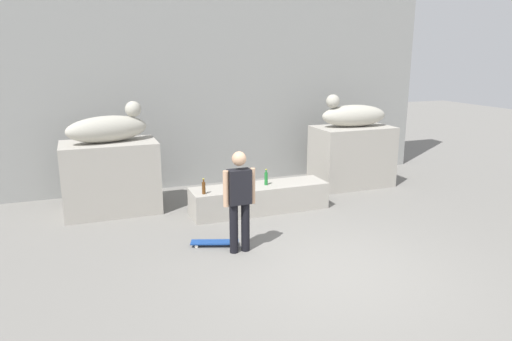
{
  "coord_description": "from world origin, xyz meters",
  "views": [
    {
      "loc": [
        -3.33,
        -5.56,
        3.16
      ],
      "look_at": [
        -0.41,
        2.11,
        1.1
      ],
      "focal_mm": 33.03,
      "sensor_mm": 36.0,
      "label": 1
    }
  ],
  "objects_px": {
    "statue_reclining_right": "(352,115)",
    "bottle_brown": "(204,188)",
    "statue_reclining_left": "(109,128)",
    "bottle_green": "(266,178)",
    "skateboard": "(215,242)",
    "skater": "(239,197)"
  },
  "relations": [
    {
      "from": "statue_reclining_left",
      "to": "skateboard",
      "type": "xyz_separation_m",
      "value": [
        1.41,
        -2.48,
        -1.66
      ]
    },
    {
      "from": "skater",
      "to": "skateboard",
      "type": "bearing_deg",
      "value": -49.56
    },
    {
      "from": "statue_reclining_left",
      "to": "skater",
      "type": "xyz_separation_m",
      "value": [
        1.74,
        -2.83,
        -0.8
      ]
    },
    {
      "from": "bottle_green",
      "to": "skateboard",
      "type": "bearing_deg",
      "value": -136.67
    },
    {
      "from": "skater",
      "to": "bottle_green",
      "type": "xyz_separation_m",
      "value": [
        1.18,
        1.77,
        -0.24
      ]
    },
    {
      "from": "statue_reclining_left",
      "to": "statue_reclining_right",
      "type": "height_order",
      "value": "same"
    },
    {
      "from": "statue_reclining_left",
      "to": "skateboard",
      "type": "bearing_deg",
      "value": -74.16
    },
    {
      "from": "skateboard",
      "to": "skater",
      "type": "bearing_deg",
      "value": 152.16
    },
    {
      "from": "skater",
      "to": "bottle_brown",
      "type": "relative_size",
      "value": 5.47
    },
    {
      "from": "skater",
      "to": "bottle_green",
      "type": "bearing_deg",
      "value": -125.47
    },
    {
      "from": "bottle_brown",
      "to": "skater",
      "type": "bearing_deg",
      "value": -83.91
    },
    {
      "from": "bottle_green",
      "to": "bottle_brown",
      "type": "relative_size",
      "value": 1.08
    },
    {
      "from": "statue_reclining_right",
      "to": "bottle_green",
      "type": "distance_m",
      "value": 3.02
    },
    {
      "from": "statue_reclining_left",
      "to": "skater",
      "type": "distance_m",
      "value": 3.42
    },
    {
      "from": "statue_reclining_left",
      "to": "bottle_green",
      "type": "xyz_separation_m",
      "value": [
        2.91,
        -1.06,
        -1.04
      ]
    },
    {
      "from": "skateboard",
      "to": "bottle_brown",
      "type": "xyz_separation_m",
      "value": [
        0.15,
        1.25,
        0.6
      ]
    },
    {
      "from": "skater",
      "to": "bottle_green",
      "type": "relative_size",
      "value": 5.07
    },
    {
      "from": "statue_reclining_left",
      "to": "skateboard",
      "type": "distance_m",
      "value": 3.3
    },
    {
      "from": "statue_reclining_right",
      "to": "bottle_brown",
      "type": "xyz_separation_m",
      "value": [
        -3.98,
        -1.22,
        -1.06
      ]
    },
    {
      "from": "statue_reclining_left",
      "to": "bottle_green",
      "type": "distance_m",
      "value": 3.27
    },
    {
      "from": "skateboard",
      "to": "statue_reclining_left",
      "type": "bearing_deg",
      "value": -40.46
    },
    {
      "from": "statue_reclining_left",
      "to": "bottle_brown",
      "type": "bearing_deg",
      "value": -51.95
    }
  ]
}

